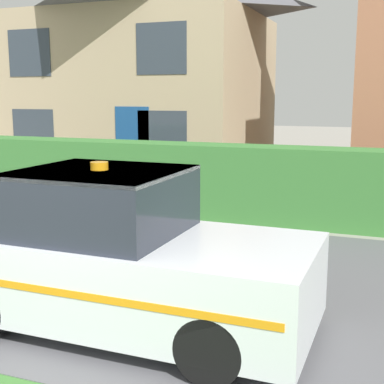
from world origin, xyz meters
TOP-DOWN VIEW (x-y plane):
  - road_strip at (0.00, 3.85)m, footprint 28.00×5.77m
  - garden_hedge at (0.42, 7.42)m, footprint 13.02×0.89m
  - police_car at (0.36, 2.23)m, footprint 3.88×1.75m
  - house_left at (-4.85, 13.40)m, footprint 7.78×6.29m
  - wheelie_bin at (-2.63, 7.78)m, footprint 0.72×0.73m

SIDE VIEW (x-z plane):
  - road_strip at x=0.00m, z-range 0.00..0.01m
  - wheelie_bin at x=-2.63m, z-range 0.00..1.17m
  - garden_hedge at x=0.42m, z-range 0.00..1.45m
  - police_car at x=0.36m, z-range -0.11..1.61m
  - house_left at x=-4.85m, z-range 0.07..6.98m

